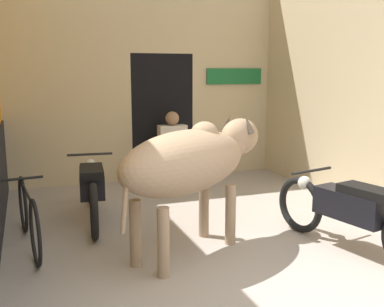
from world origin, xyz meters
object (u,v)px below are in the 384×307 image
(cow, at_px, (193,160))
(bicycle, at_px, (28,216))
(shopkeeper_seated, at_px, (173,147))
(plastic_stool, at_px, (189,169))
(motorcycle_far, at_px, (92,186))
(motorcycle_near, at_px, (351,211))

(cow, relative_size, bicycle, 1.21)
(shopkeeper_seated, relative_size, plastic_stool, 3.00)
(bicycle, distance_m, plastic_stool, 3.25)
(cow, height_order, motorcycle_far, cow)
(bicycle, distance_m, shopkeeper_seated, 3.01)
(cow, distance_m, bicycle, 1.80)
(motorcycle_far, distance_m, shopkeeper_seated, 2.02)
(plastic_stool, bearing_deg, cow, -109.31)
(cow, distance_m, motorcycle_near, 1.65)
(motorcycle_near, height_order, plastic_stool, motorcycle_near)
(plastic_stool, bearing_deg, motorcycle_near, -81.46)
(bicycle, bearing_deg, shopkeeper_seated, 42.16)
(cow, height_order, plastic_stool, cow)
(bicycle, xyz_separation_m, plastic_stool, (2.51, 2.06, -0.12))
(bicycle, xyz_separation_m, shopkeeper_seated, (2.22, 2.01, 0.27))
(motorcycle_near, distance_m, shopkeeper_seated, 3.36)
(motorcycle_far, height_order, plastic_stool, motorcycle_far)
(cow, relative_size, motorcycle_far, 1.03)
(shopkeeper_seated, bearing_deg, bicycle, -137.84)
(motorcycle_near, height_order, motorcycle_far, motorcycle_near)
(bicycle, bearing_deg, motorcycle_near, -22.62)
(cow, height_order, shopkeeper_seated, cow)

